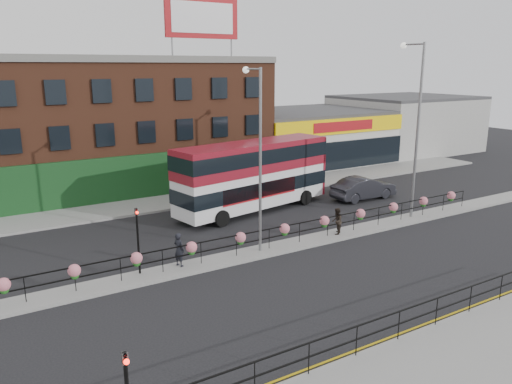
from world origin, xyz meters
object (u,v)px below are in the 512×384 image
lamp_column_west (258,145)px  pedestrian_a (179,249)px  double_decker_bus (254,169)px  car (364,188)px  lamp_column_east (415,116)px  pedestrian_b (337,221)px

lamp_column_west → pedestrian_a: bearing=179.7°
double_decker_bus → lamp_column_west: lamp_column_west is taller
car → lamp_column_west: lamp_column_west is taller
car → lamp_column_west: (-12.44, -5.23, 4.93)m
double_decker_bus → lamp_column_west: (-3.88, -6.82, 2.86)m
double_decker_bus → lamp_column_east: bearing=-40.4°
car → pedestrian_b: (-7.22, -5.48, 0.09)m
lamp_column_west → car: bearing=22.8°
car → pedestrian_b: size_ratio=3.30×
car → pedestrian_a: size_ratio=3.03×
pedestrian_a → pedestrian_b: (9.70, -0.29, -0.07)m
lamp_column_east → pedestrian_b: bearing=-175.9°
pedestrian_b → lamp_column_west: bearing=-44.1°
double_decker_bus → lamp_column_west: bearing=-119.6°
double_decker_bus → pedestrian_b: 7.47m
car → pedestrian_b: 9.07m
car → pedestrian_a: bearing=108.2°
double_decker_bus → lamp_column_west: 8.36m
pedestrian_a → lamp_column_east: (16.13, 0.17, 5.64)m
lamp_column_west → double_decker_bus: bearing=60.4°
pedestrian_b → car: bearing=176.0°
double_decker_bus → car: (8.56, -1.60, -2.07)m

